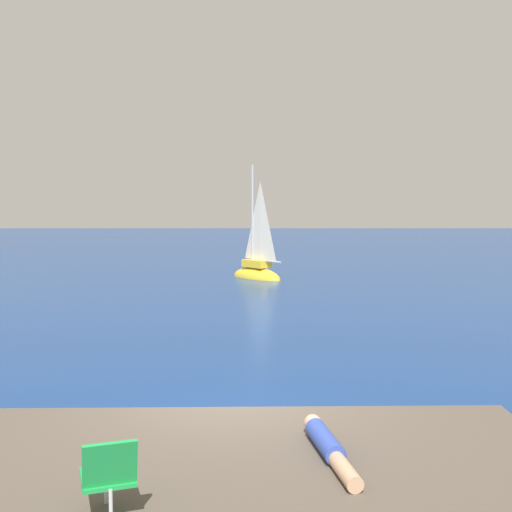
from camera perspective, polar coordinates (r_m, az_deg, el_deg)
ground_plane at (r=9.90m, az=-2.16°, el=-16.94°), size 160.00×160.00×0.00m
boulder_seaward at (r=9.67m, az=-1.88°, el=-17.48°), size 1.15×1.14×0.56m
boulder_inland at (r=9.40m, az=-4.52°, el=-18.18°), size 1.64×1.56×0.92m
sailboat_near at (r=30.38m, az=0.05°, el=-1.43°), size 2.92×3.09×6.05m
person_sunbather at (r=7.52m, az=6.57°, el=-16.83°), size 0.48×1.75×0.25m
beach_chair at (r=6.16m, az=-13.32°, el=-18.68°), size 0.65×0.72×0.80m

